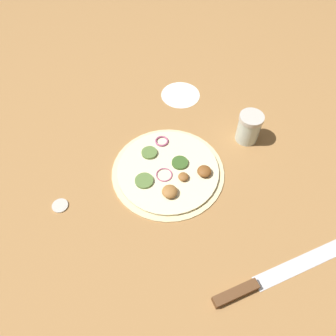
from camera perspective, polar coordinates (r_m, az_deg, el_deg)
ground_plane at (r=0.81m, az=0.00°, el=-0.67°), size 3.00×3.00×0.00m
pizza at (r=0.80m, az=0.11°, el=-0.51°), size 0.28×0.28×0.03m
knife at (r=0.71m, az=15.90°, el=-18.52°), size 0.33×0.08×0.02m
spice_jar at (r=0.87m, az=13.91°, el=6.88°), size 0.06×0.06×0.08m
loose_cap at (r=0.79m, az=-18.31°, el=-6.18°), size 0.04×0.04×0.01m
flour_patch at (r=1.00m, az=2.19°, el=12.62°), size 0.11×0.11×0.00m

